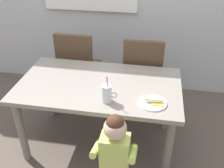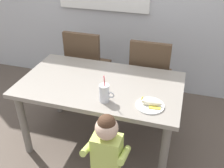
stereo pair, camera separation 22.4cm
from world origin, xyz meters
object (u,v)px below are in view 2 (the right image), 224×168
Objects in this scene: snack_plate at (150,106)px; toddler_standing at (107,149)px; milk_cup at (104,94)px; dining_chair_left at (87,63)px; peeled_banana at (152,103)px; dining_table at (101,91)px; dining_chair_right at (150,74)px.

toddler_standing is at bearing -124.73° from snack_plate.
milk_cup is (-0.12, 0.32, 0.26)m from toddler_standing.
dining_chair_left is 4.17× the size of snack_plate.
milk_cup reaches higher than dining_chair_left.
dining_chair_left is 1.15× the size of toddler_standing.
dining_chair_left is at bearing 120.22° from milk_cup.
snack_plate is (0.37, 0.03, -0.06)m from milk_cup.
peeled_banana is at bearing 5.25° from milk_cup.
dining_table is at bearing 121.92° from dining_chair_left.
dining_chair_left is 5.54× the size of peeled_banana.
snack_plate is (0.90, -0.88, 0.18)m from dining_chair_left.
snack_plate is 1.33× the size of peeled_banana.
dining_chair_right is at bearing 98.87° from snack_plate.
dining_table is 0.72m from dining_chair_right.
milk_cup is at bearing -174.75° from peeled_banana.
dining_chair_right is 1.20m from toddler_standing.
dining_table is 0.55m from snack_plate.
dining_table is 6.44× the size of snack_plate.
toddler_standing is 4.84× the size of peeled_banana.
milk_cup reaches higher than snack_plate.
snack_plate reaches higher than dining_table.
peeled_banana is (0.26, 0.36, 0.23)m from toddler_standing.
milk_cup is (-0.24, -0.88, 0.25)m from dining_chair_right.
dining_chair_right is at bearing 99.65° from peeled_banana.
dining_chair_right is 3.82× the size of milk_cup.
toddler_standing is (-0.12, -1.20, -0.02)m from dining_chair_right.
dining_chair_right is at bearing 59.34° from dining_table.
dining_chair_left reaches higher than peeled_banana.
snack_plate is (0.50, -0.23, 0.10)m from dining_table.
peeled_banana reaches higher than snack_plate.
dining_table is at bearing 115.74° from milk_cup.
snack_plate is (0.13, -0.84, 0.18)m from dining_chair_right.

